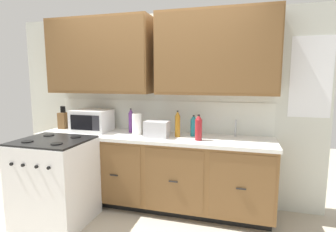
# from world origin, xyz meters

# --- Properties ---
(ground_plane) EXTENTS (8.00, 8.00, 0.00)m
(ground_plane) POSITION_xyz_m (0.00, 0.00, 0.00)
(ground_plane) COLOR #B2A893
(wall_unit) EXTENTS (4.07, 0.40, 2.41)m
(wall_unit) POSITION_xyz_m (0.00, 0.50, 1.64)
(wall_unit) COLOR silver
(wall_unit) RESTS_ON ground_plane
(counter_run) EXTENTS (2.90, 0.64, 0.91)m
(counter_run) POSITION_xyz_m (0.00, 0.30, 0.47)
(counter_run) COLOR black
(counter_run) RESTS_ON ground_plane
(stove_range) EXTENTS (0.76, 0.68, 0.95)m
(stove_range) POSITION_xyz_m (-0.92, -0.33, 0.47)
(stove_range) COLOR white
(stove_range) RESTS_ON ground_plane
(microwave) EXTENTS (0.48, 0.37, 0.28)m
(microwave) POSITION_xyz_m (-0.84, 0.35, 1.05)
(microwave) COLOR white
(microwave) RESTS_ON counter_run
(toaster) EXTENTS (0.28, 0.18, 0.19)m
(toaster) POSITION_xyz_m (0.10, 0.22, 1.01)
(toaster) COLOR #B7B7BC
(toaster) RESTS_ON counter_run
(knife_block) EXTENTS (0.11, 0.14, 0.31)m
(knife_block) POSITION_xyz_m (-1.32, 0.41, 1.03)
(knife_block) COLOR brown
(knife_block) RESTS_ON counter_run
(sink_faucet) EXTENTS (0.02, 0.02, 0.20)m
(sink_faucet) POSITION_xyz_m (0.99, 0.51, 1.01)
(sink_faucet) COLOR #B2B5BA
(sink_faucet) RESTS_ON counter_run
(paper_towel_roll) EXTENTS (0.12, 0.12, 0.26)m
(paper_towel_roll) POSITION_xyz_m (-0.19, 0.30, 1.04)
(paper_towel_roll) COLOR white
(paper_towel_roll) RESTS_ON counter_run
(bottle_teal) EXTENTS (0.07, 0.07, 0.25)m
(bottle_teal) POSITION_xyz_m (0.50, 0.40, 1.03)
(bottle_teal) COLOR #1E707A
(bottle_teal) RESTS_ON counter_run
(bottle_amber) EXTENTS (0.06, 0.06, 0.31)m
(bottle_amber) POSITION_xyz_m (0.33, 0.30, 1.06)
(bottle_amber) COLOR #9E6619
(bottle_amber) RESTS_ON counter_run
(bottle_violet) EXTENTS (0.06, 0.06, 0.31)m
(bottle_violet) POSITION_xyz_m (-0.31, 0.40, 1.06)
(bottle_violet) COLOR #663384
(bottle_violet) RESTS_ON counter_run
(bottle_red) EXTENTS (0.08, 0.08, 0.29)m
(bottle_red) POSITION_xyz_m (0.59, 0.19, 1.05)
(bottle_red) COLOR maroon
(bottle_red) RESTS_ON counter_run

